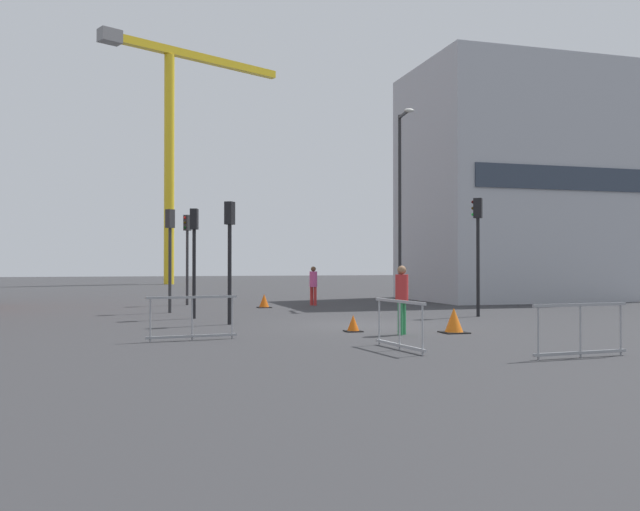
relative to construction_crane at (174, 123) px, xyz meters
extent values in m
plane|color=#333335|center=(2.88, -42.45, -14.50)|extent=(160.00, 160.00, 0.00)
cube|color=#A8AAB2|center=(15.47, -30.82, -8.57)|extent=(10.63, 7.59, 11.85)
cube|color=#2D3847|center=(15.47, -34.66, -8.65)|extent=(8.93, 0.08, 1.10)
cylinder|color=yellow|center=(-0.42, -0.21, -4.24)|extent=(0.90, 0.90, 20.52)
cube|color=yellow|center=(2.33, 1.15, 6.42)|extent=(16.03, 8.40, 0.70)
cube|color=slate|center=(-5.45, -2.70, 6.42)|extent=(2.15, 1.87, 1.10)
cylinder|color=#232326|center=(7.56, -34.18, -10.30)|extent=(0.14, 0.14, 8.40)
cube|color=#232326|center=(7.47, -34.90, -6.19)|extent=(0.27, 1.46, 0.10)
ellipsoid|color=silver|center=(7.39, -35.63, -6.21)|extent=(0.44, 0.24, 0.16)
cylinder|color=#2D2D30|center=(-1.37, -31.01, -12.83)|extent=(0.12, 0.12, 3.34)
cube|color=#2D2D30|center=(-1.37, -31.01, -10.81)|extent=(0.37, 0.37, 0.70)
sphere|color=red|center=(-1.49, -31.14, -10.59)|extent=(0.11, 0.11, 0.11)
sphere|color=#3C2905|center=(-1.49, -31.14, -10.81)|extent=(0.11, 0.11, 0.11)
sphere|color=#07330F|center=(-1.49, -31.14, -11.03)|extent=(0.11, 0.11, 0.11)
cylinder|color=black|center=(-0.93, -41.09, -12.97)|extent=(0.12, 0.12, 3.06)
cube|color=black|center=(-0.93, -41.09, -11.09)|extent=(0.36, 0.37, 0.70)
sphere|color=#390605|center=(-0.83, -40.95, -10.87)|extent=(0.11, 0.11, 0.11)
sphere|color=#F2A514|center=(-0.83, -40.95, -11.09)|extent=(0.11, 0.11, 0.11)
sphere|color=#07330F|center=(-0.83, -40.95, -11.31)|extent=(0.11, 0.11, 0.11)
cylinder|color=#2D2D30|center=(-2.40, -35.63, -12.89)|extent=(0.12, 0.12, 3.21)
cube|color=#2D2D30|center=(-2.40, -35.63, -10.93)|extent=(0.37, 0.37, 0.70)
sphere|color=#390605|center=(-2.27, -35.51, -10.71)|extent=(0.11, 0.11, 0.11)
sphere|color=#F2A514|center=(-2.27, -35.51, -10.93)|extent=(0.11, 0.11, 0.11)
sphere|color=#07330F|center=(-2.27, -35.51, -11.15)|extent=(0.11, 0.11, 0.11)
cylinder|color=black|center=(7.93, -40.41, -12.76)|extent=(0.12, 0.12, 3.47)
cube|color=black|center=(7.93, -40.41, -10.68)|extent=(0.37, 0.36, 0.70)
sphere|color=#390605|center=(7.79, -40.29, -10.46)|extent=(0.11, 0.11, 0.11)
sphere|color=#3C2905|center=(7.79, -40.29, -10.68)|extent=(0.11, 0.11, 0.11)
sphere|color=green|center=(7.79, -40.29, -10.90)|extent=(0.11, 0.11, 0.11)
cylinder|color=black|center=(-1.77, -38.58, -12.99)|extent=(0.12, 0.12, 3.02)
cube|color=black|center=(-1.77, -38.58, -11.12)|extent=(0.31, 0.34, 0.70)
sphere|color=#390605|center=(-1.72, -38.41, -10.90)|extent=(0.11, 0.11, 0.11)
sphere|color=#F2A514|center=(-1.72, -38.41, -11.12)|extent=(0.11, 0.11, 0.11)
sphere|color=#07330F|center=(-1.72, -38.41, -11.34)|extent=(0.11, 0.11, 0.11)
cylinder|color=#2D844C|center=(2.92, -45.35, -14.07)|extent=(0.14, 0.14, 0.86)
cylinder|color=#2D844C|center=(3.06, -45.21, -14.07)|extent=(0.14, 0.14, 0.86)
cylinder|color=red|center=(2.99, -45.28, -13.28)|extent=(0.34, 0.34, 0.72)
sphere|color=#8C6647|center=(2.99, -45.28, -12.80)|extent=(0.23, 0.23, 0.23)
cylinder|color=red|center=(3.95, -32.69, -14.09)|extent=(0.14, 0.14, 0.82)
cylinder|color=red|center=(4.07, -32.85, -14.09)|extent=(0.14, 0.14, 0.82)
cylinder|color=#D14C8C|center=(4.01, -32.77, -13.33)|extent=(0.34, 0.34, 0.69)
sphere|color=brown|center=(4.01, -32.77, -12.88)|extent=(0.22, 0.22, 0.22)
cube|color=#9EA0A5|center=(1.73, -48.14, -13.45)|extent=(0.32, 2.07, 0.06)
cube|color=#9EA0A5|center=(1.73, -48.14, -14.40)|extent=(0.32, 2.07, 0.06)
cylinder|color=#9EA0A5|center=(1.85, -49.06, -13.97)|extent=(0.04, 0.04, 1.05)
cylinder|color=#9EA0A5|center=(1.73, -48.14, -13.97)|extent=(0.04, 0.04, 1.05)
cylinder|color=#9EA0A5|center=(1.62, -47.21, -13.97)|extent=(0.04, 0.04, 1.05)
cube|color=gray|center=(4.72, -50.25, -13.45)|extent=(2.23, 0.20, 0.06)
cube|color=gray|center=(4.72, -50.25, -14.40)|extent=(2.23, 0.20, 0.06)
cylinder|color=gray|center=(3.72, -50.31, -13.97)|extent=(0.04, 0.04, 1.05)
cylinder|color=gray|center=(4.72, -50.25, -13.97)|extent=(0.04, 0.04, 1.05)
cylinder|color=gray|center=(5.72, -50.19, -13.97)|extent=(0.04, 0.04, 1.05)
cube|color=gray|center=(-2.42, -45.07, -13.45)|extent=(2.21, 0.29, 0.06)
cube|color=gray|center=(-2.42, -45.07, -14.40)|extent=(2.21, 0.29, 0.06)
cylinder|color=gray|center=(-3.41, -45.17, -13.97)|extent=(0.04, 0.04, 1.05)
cylinder|color=gray|center=(-2.42, -45.07, -13.97)|extent=(0.04, 0.04, 1.05)
cylinder|color=gray|center=(-1.43, -44.97, -13.97)|extent=(0.04, 0.04, 1.05)
cube|color=black|center=(2.02, -44.17, -14.48)|extent=(0.45, 0.45, 0.03)
cone|color=#E55B0F|center=(2.02, -44.17, -14.27)|extent=(0.35, 0.35, 0.46)
cube|color=black|center=(4.52, -45.23, -14.48)|extent=(0.67, 0.67, 0.03)
cone|color=orange|center=(4.52, -45.23, -14.16)|extent=(0.52, 0.52, 0.68)
cube|color=black|center=(1.60, -33.69, -14.48)|extent=(0.57, 0.57, 0.03)
cone|color=#E55B0F|center=(1.60, -33.69, -14.21)|extent=(0.44, 0.44, 0.58)
camera|label=1|loc=(-3.92, -61.71, -12.62)|focal=37.92mm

